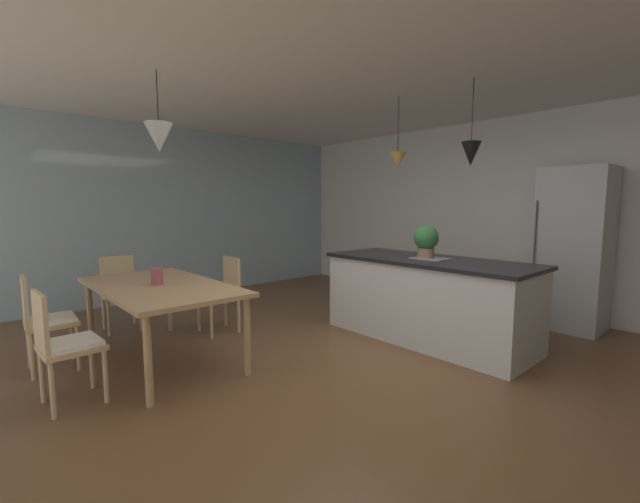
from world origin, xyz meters
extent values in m
cube|color=brown|center=(0.00, 0.00, -0.02)|extent=(10.00, 8.40, 0.04)
cube|color=white|center=(0.00, 0.00, 2.76)|extent=(10.00, 8.40, 0.12)
cube|color=white|center=(0.00, 3.26, 1.35)|extent=(10.00, 0.12, 2.70)
cube|color=#9EB7C6|center=(-4.06, 0.00, 1.35)|extent=(0.06, 8.40, 2.70)
cube|color=tan|center=(-1.44, -1.20, 0.71)|extent=(1.88, 1.00, 0.04)
cylinder|color=tan|center=(-2.30, -0.78, 0.36)|extent=(0.06, 0.06, 0.71)
cylinder|color=tan|center=(-0.58, -0.78, 0.36)|extent=(0.06, 0.06, 0.71)
cylinder|color=tan|center=(-2.30, -1.62, 0.36)|extent=(0.06, 0.06, 0.71)
cylinder|color=tan|center=(-0.58, -1.62, 0.36)|extent=(0.06, 0.06, 0.71)
cube|color=tan|center=(-2.70, -1.20, 0.43)|extent=(0.43, 0.43, 0.04)
cube|color=white|center=(-2.70, -1.20, 0.47)|extent=(0.39, 0.39, 0.03)
cube|color=tan|center=(-2.87, -1.18, 0.66)|extent=(0.06, 0.38, 0.42)
cylinder|color=tan|center=(-2.51, -1.05, 0.21)|extent=(0.04, 0.04, 0.41)
cylinder|color=tan|center=(-2.54, -1.39, 0.21)|extent=(0.04, 0.04, 0.41)
cylinder|color=tan|center=(-2.85, -1.02, 0.21)|extent=(0.04, 0.04, 0.41)
cylinder|color=tan|center=(-2.88, -1.35, 0.21)|extent=(0.04, 0.04, 0.41)
cube|color=tan|center=(-1.86, -0.38, 0.43)|extent=(0.42, 0.42, 0.04)
cube|color=white|center=(-1.86, -0.38, 0.47)|extent=(0.37, 0.37, 0.03)
cube|color=tan|center=(-1.85, -0.20, 0.66)|extent=(0.38, 0.04, 0.42)
cylinder|color=tan|center=(-1.70, -0.56, 0.21)|extent=(0.04, 0.04, 0.41)
cylinder|color=tan|center=(-2.04, -0.54, 0.21)|extent=(0.04, 0.04, 0.41)
cylinder|color=tan|center=(-1.68, -0.22, 0.21)|extent=(0.04, 0.04, 0.41)
cylinder|color=tan|center=(-2.02, -0.20, 0.21)|extent=(0.04, 0.04, 0.41)
cube|color=tan|center=(-1.02, -2.02, 0.43)|extent=(0.42, 0.42, 0.04)
cube|color=white|center=(-1.02, -2.02, 0.47)|extent=(0.38, 0.38, 0.03)
cube|color=tan|center=(-1.01, -2.20, 0.66)|extent=(0.38, 0.05, 0.42)
cylinder|color=tan|center=(-1.19, -1.86, 0.21)|extent=(0.04, 0.04, 0.41)
cylinder|color=tan|center=(-0.85, -1.84, 0.21)|extent=(0.04, 0.04, 0.41)
cylinder|color=tan|center=(-1.18, -2.20, 0.21)|extent=(0.04, 0.04, 0.41)
cylinder|color=tan|center=(-0.84, -2.18, 0.21)|extent=(0.04, 0.04, 0.41)
cube|color=tan|center=(-1.86, -2.02, 0.43)|extent=(0.42, 0.42, 0.04)
cube|color=white|center=(-1.86, -2.02, 0.47)|extent=(0.38, 0.38, 0.03)
cube|color=tan|center=(-1.87, -2.20, 0.66)|extent=(0.38, 0.05, 0.42)
cylinder|color=tan|center=(-2.02, -1.84, 0.21)|extent=(0.04, 0.04, 0.41)
cylinder|color=tan|center=(-1.68, -1.86, 0.21)|extent=(0.04, 0.04, 0.41)
cylinder|color=tan|center=(-2.04, -2.18, 0.21)|extent=(0.04, 0.04, 0.41)
cylinder|color=tan|center=(-1.70, -2.20, 0.21)|extent=(0.04, 0.04, 0.41)
cube|color=silver|center=(-0.09, 1.22, 0.44)|extent=(2.22, 0.86, 0.88)
cube|color=black|center=(-0.09, 1.22, 0.88)|extent=(2.28, 0.92, 0.04)
cube|color=gray|center=(-0.06, 1.22, 0.91)|extent=(0.36, 0.30, 0.01)
cube|color=#B2B5B7|center=(0.83, 2.86, 0.96)|extent=(0.71, 0.64, 1.92)
cylinder|color=#4C4C4C|center=(0.52, 2.52, 0.96)|extent=(0.02, 0.02, 1.15)
cylinder|color=black|center=(-1.45, -1.14, 2.46)|extent=(0.01, 0.01, 0.47)
cone|color=#B7B7B7|center=(-1.45, -1.14, 2.10)|extent=(0.26, 0.26, 0.26)
cylinder|color=black|center=(-0.53, 1.22, 2.39)|extent=(0.01, 0.01, 0.62)
cone|color=olive|center=(-0.53, 1.22, 1.99)|extent=(0.19, 0.19, 0.18)
cylinder|color=black|center=(0.36, 1.22, 2.40)|extent=(0.01, 0.01, 0.60)
cone|color=black|center=(0.36, 1.22, 1.98)|extent=(0.19, 0.19, 0.23)
cylinder|color=#8C664C|center=(-0.12, 1.22, 0.96)|extent=(0.18, 0.18, 0.11)
sphere|color=#2D6B33|center=(-0.12, 1.22, 1.13)|extent=(0.27, 0.27, 0.27)
cylinder|color=#994C51|center=(-1.44, -1.22, 0.81)|extent=(0.11, 0.11, 0.16)
camera|label=1|loc=(2.38, -2.59, 1.48)|focal=22.75mm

